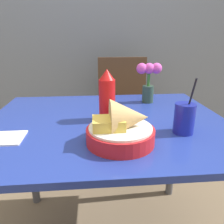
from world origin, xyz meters
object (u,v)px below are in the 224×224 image
chair_far_window (123,105)px  food_basket (123,128)px  ketchup_bottle (106,96)px  drink_cup (184,119)px  flower_vase (149,78)px

chair_far_window → food_basket: size_ratio=3.90×
food_basket → ketchup_bottle: 0.23m
drink_cup → chair_far_window: bearing=95.8°
ketchup_bottle → flower_vase: bearing=46.2°
chair_far_window → ketchup_bottle: bearing=-103.2°
ketchup_bottle → drink_cup: (0.29, -0.16, -0.05)m
food_basket → ketchup_bottle: (-0.04, 0.22, 0.05)m
ketchup_bottle → drink_cup: size_ratio=1.03×
food_basket → flower_vase: size_ratio=1.09×
chair_far_window → ketchup_bottle: (-0.19, -0.81, 0.29)m
chair_far_window → drink_cup: size_ratio=4.23×
chair_far_window → flower_vase: flower_vase is taller
food_basket → flower_vase: bearing=66.8°
ketchup_bottle → flower_vase: (0.25, 0.26, 0.03)m
drink_cup → flower_vase: (-0.04, 0.42, 0.08)m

